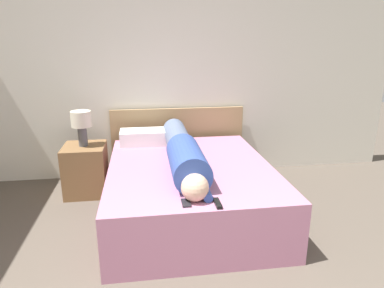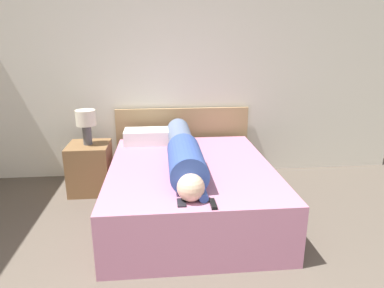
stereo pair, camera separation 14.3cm
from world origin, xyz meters
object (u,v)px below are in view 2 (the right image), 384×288
object	(u,v)px
bed	(191,189)
cell_phone	(182,203)
nightstand	(90,168)
tv_remote	(213,204)
table_lamp	(86,121)
person_lying	(184,152)
pillow_near_headboard	(152,136)

from	to	relation	value
bed	cell_phone	size ratio (longest dim) A/B	14.64
nightstand	cell_phone	bearing A→B (deg)	-57.17
tv_remote	table_lamp	bearing A→B (deg)	127.63
bed	nightstand	size ratio (longest dim) A/B	3.44
person_lying	pillow_near_headboard	size ratio (longest dim) A/B	2.81
nightstand	pillow_near_headboard	xyz separation A→B (m)	(0.70, 0.11, 0.32)
cell_phone	person_lying	bearing A→B (deg)	84.62
person_lying	cell_phone	xyz separation A→B (m)	(-0.07, -0.78, -0.13)
tv_remote	pillow_near_headboard	bearing A→B (deg)	105.89
pillow_near_headboard	cell_phone	world-z (taller)	pillow_near_headboard
nightstand	tv_remote	bearing A→B (deg)	-52.37
nightstand	pillow_near_headboard	size ratio (longest dim) A/B	0.88
bed	nightstand	xyz separation A→B (m)	(-1.08, 0.65, 0.02)
nightstand	table_lamp	distance (m)	0.54
person_lying	cell_phone	world-z (taller)	person_lying
nightstand	cell_phone	distance (m)	1.75
table_lamp	cell_phone	size ratio (longest dim) A/B	2.96
table_lamp	tv_remote	distance (m)	1.93
person_lying	pillow_near_headboard	distance (m)	0.85
bed	pillow_near_headboard	distance (m)	0.92
tv_remote	bed	bearing A→B (deg)	95.58
tv_remote	person_lying	bearing A→B (deg)	100.32
person_lying	tv_remote	xyz separation A→B (m)	(0.15, -0.83, -0.13)
bed	cell_phone	world-z (taller)	cell_phone
nightstand	pillow_near_headboard	bearing A→B (deg)	8.82
bed	nightstand	bearing A→B (deg)	148.86
nightstand	tv_remote	distance (m)	1.93
table_lamp	bed	bearing A→B (deg)	-31.14
pillow_near_headboard	nightstand	bearing A→B (deg)	-171.18
bed	pillow_near_headboard	size ratio (longest dim) A/B	3.02
tv_remote	cell_phone	size ratio (longest dim) A/B	1.15
person_lying	pillow_near_headboard	bearing A→B (deg)	111.40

